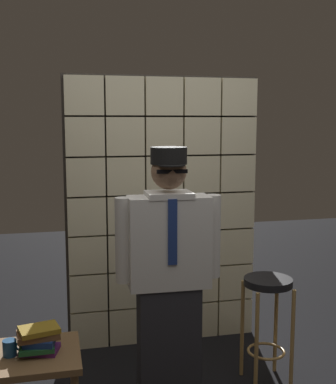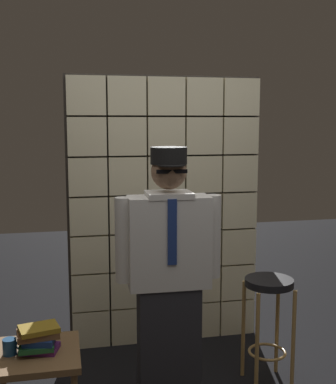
{
  "view_description": "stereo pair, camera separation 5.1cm",
  "coord_description": "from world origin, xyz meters",
  "px_view_note": "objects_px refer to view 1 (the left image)",
  "views": [
    {
      "loc": [
        -0.88,
        -2.51,
        1.86
      ],
      "look_at": [
        -0.19,
        0.49,
        1.42
      ],
      "focal_mm": 46.64,
      "sensor_mm": 36.0,
      "label": 1
    },
    {
      "loc": [
        -0.83,
        -2.52,
        1.86
      ],
      "look_at": [
        -0.19,
        0.49,
        1.42
      ],
      "focal_mm": 46.64,
      "sensor_mm": 36.0,
      "label": 2
    }
  ],
  "objects_px": {
    "standing_person": "(169,275)",
    "coffee_mug": "(10,348)",
    "bar_stool": "(267,305)",
    "book_stack": "(39,339)",
    "side_table": "(36,363)"
  },
  "relations": [
    {
      "from": "standing_person",
      "to": "coffee_mug",
      "type": "bearing_deg",
      "value": -173.08
    },
    {
      "from": "bar_stool",
      "to": "book_stack",
      "type": "distance_m",
      "value": 1.57
    },
    {
      "from": "bar_stool",
      "to": "book_stack",
      "type": "relative_size",
      "value": 2.94
    },
    {
      "from": "standing_person",
      "to": "bar_stool",
      "type": "xyz_separation_m",
      "value": [
        0.75,
        0.14,
        -0.31
      ]
    },
    {
      "from": "bar_stool",
      "to": "side_table",
      "type": "relative_size",
      "value": 1.48
    },
    {
      "from": "side_table",
      "to": "coffee_mug",
      "type": "relative_size",
      "value": 4.13
    },
    {
      "from": "book_stack",
      "to": "coffee_mug",
      "type": "bearing_deg",
      "value": -179.82
    },
    {
      "from": "side_table",
      "to": "standing_person",
      "type": "bearing_deg",
      "value": 6.13
    },
    {
      "from": "bar_stool",
      "to": "coffee_mug",
      "type": "bearing_deg",
      "value": -172.27
    },
    {
      "from": "bar_stool",
      "to": "book_stack",
      "type": "bearing_deg",
      "value": -171.48
    },
    {
      "from": "standing_person",
      "to": "bar_stool",
      "type": "distance_m",
      "value": 0.82
    },
    {
      "from": "book_stack",
      "to": "bar_stool",
      "type": "bearing_deg",
      "value": 8.52
    },
    {
      "from": "book_stack",
      "to": "coffee_mug",
      "type": "height_order",
      "value": "book_stack"
    },
    {
      "from": "side_table",
      "to": "book_stack",
      "type": "bearing_deg",
      "value": -3.94
    },
    {
      "from": "side_table",
      "to": "book_stack",
      "type": "distance_m",
      "value": 0.15
    }
  ]
}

